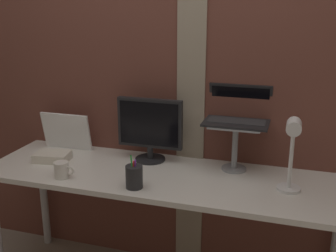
% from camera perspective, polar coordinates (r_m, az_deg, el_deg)
% --- Properties ---
extents(brick_wall_back, '(3.55, 0.16, 2.49)m').
position_cam_1_polar(brick_wall_back, '(2.54, 1.04, 7.02)').
color(brick_wall_back, brown).
rests_on(brick_wall_back, ground_plane).
extents(desk, '(2.03, 0.61, 0.75)m').
position_cam_1_polar(desk, '(2.36, -0.73, -8.27)').
color(desk, silver).
rests_on(desk, ground_plane).
extents(monitor, '(0.39, 0.18, 0.38)m').
position_cam_1_polar(monitor, '(2.46, -2.49, -0.08)').
color(monitor, black).
rests_on(monitor, desk).
extents(laptop_stand, '(0.28, 0.22, 0.27)m').
position_cam_1_polar(laptop_stand, '(2.36, 9.12, -1.82)').
color(laptop_stand, gray).
rests_on(laptop_stand, desk).
extents(laptop, '(0.36, 0.26, 0.20)m').
position_cam_1_polar(laptop, '(2.38, 9.49, 1.87)').
color(laptop, black).
rests_on(laptop, laptop_stand).
extents(whiteboard_panel, '(0.33, 0.06, 0.24)m').
position_cam_1_polar(whiteboard_panel, '(2.75, -13.64, -0.72)').
color(whiteboard_panel, white).
rests_on(whiteboard_panel, desk).
extents(desk_lamp, '(0.12, 0.20, 0.40)m').
position_cam_1_polar(desk_lamp, '(2.09, 16.50, -2.82)').
color(desk_lamp, white).
rests_on(desk_lamp, desk).
extents(pen_cup, '(0.09, 0.09, 0.18)m').
position_cam_1_polar(pen_cup, '(2.16, -4.62, -6.88)').
color(pen_cup, '#262628').
rests_on(pen_cup, desk).
extents(coffee_mug, '(0.12, 0.08, 0.09)m').
position_cam_1_polar(coffee_mug, '(2.34, -14.22, -5.81)').
color(coffee_mug, silver).
rests_on(coffee_mug, desk).
extents(paper_clutter_stack, '(0.22, 0.17, 0.05)m').
position_cam_1_polar(paper_clutter_stack, '(2.61, -15.44, -4.03)').
color(paper_clutter_stack, silver).
rests_on(paper_clutter_stack, desk).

